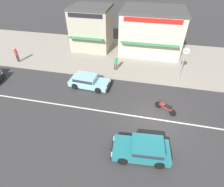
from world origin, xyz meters
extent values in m
plane|color=#383535|center=(0.00, 0.00, 0.00)|extent=(160.00, 160.00, 0.00)
cube|color=silver|center=(0.00, 0.00, 0.00)|extent=(50.40, 0.14, 0.01)
cube|color=#9E9384|center=(0.00, 9.61, 0.07)|extent=(68.00, 10.00, 0.15)
cube|color=black|center=(-14.91, 1.75, 0.31)|extent=(0.42, 1.84, 0.28)
cube|color=white|center=(-15.05, 2.40, 0.67)|extent=(0.12, 0.25, 0.14)
cube|color=teal|center=(-0.94, -3.18, 0.41)|extent=(3.57, 1.92, 0.48)
cube|color=teal|center=(-0.60, -3.15, 0.88)|extent=(2.01, 1.63, 0.46)
cube|color=#28333D|center=(-0.60, -3.15, 0.88)|extent=(1.94, 1.65, 0.29)
cube|color=black|center=(-2.70, -3.34, 0.31)|extent=(0.26, 1.61, 0.28)
cube|color=white|center=(-2.62, -3.90, 0.51)|extent=(0.10, 0.25, 0.14)
cube|color=white|center=(-2.72, -2.76, 0.51)|extent=(0.10, 0.25, 0.14)
cylinder|color=black|center=(-1.94, -4.05, 0.30)|extent=(0.62, 0.27, 0.60)
cylinder|color=black|center=(-2.07, -2.50, 0.30)|extent=(0.62, 0.27, 0.60)
cylinder|color=black|center=(0.19, -3.86, 0.30)|extent=(0.62, 0.27, 0.60)
cylinder|color=black|center=(0.06, -2.32, 0.30)|extent=(0.62, 0.27, 0.60)
cube|color=#93C6D6|center=(-6.25, 3.02, 0.41)|extent=(3.73, 1.82, 0.48)
cube|color=#93C6D6|center=(-6.62, 3.04, 0.88)|extent=(2.09, 1.56, 0.46)
cube|color=#28333D|center=(-6.62, 3.04, 0.88)|extent=(2.01, 1.58, 0.29)
cube|color=black|center=(-4.39, 2.90, 0.31)|extent=(0.22, 1.57, 0.28)
cube|color=white|center=(-4.38, 3.46, 0.51)|extent=(0.09, 0.24, 0.14)
cube|color=white|center=(-4.45, 2.35, 0.51)|extent=(0.09, 0.24, 0.14)
cylinder|color=black|center=(-5.08, 3.70, 0.30)|extent=(0.61, 0.26, 0.60)
cylinder|color=black|center=(-5.17, 2.19, 0.30)|extent=(0.61, 0.26, 0.60)
cylinder|color=black|center=(-7.33, 3.84, 0.30)|extent=(0.61, 0.26, 0.60)
cylinder|color=black|center=(-7.43, 2.33, 0.30)|extent=(0.61, 0.26, 0.60)
cylinder|color=black|center=(0.09, 1.36, 0.28)|extent=(0.52, 0.39, 0.56)
cylinder|color=black|center=(1.17, 0.66, 0.28)|extent=(0.52, 0.39, 0.56)
cube|color=red|center=(0.63, 1.01, 0.48)|extent=(0.99, 0.71, 0.18)
cube|color=black|center=(0.76, 0.92, 0.62)|extent=(0.62, 0.52, 0.12)
ellipsoid|color=red|center=(0.44, 1.13, 0.60)|extent=(0.47, 0.42, 0.22)
cylinder|color=#232326|center=(0.12, 1.34, 0.78)|extent=(0.33, 0.49, 0.03)
cylinder|color=#9E9EA3|center=(2.00, 5.70, 1.51)|extent=(0.12, 0.12, 2.71)
cylinder|color=#9E9EA3|center=(2.00, 5.70, 3.18)|extent=(0.63, 0.18, 0.63)
cylinder|color=white|center=(2.00, 5.60, 3.18)|extent=(0.55, 0.02, 0.55)
cylinder|color=white|center=(2.00, 5.79, 3.18)|extent=(0.55, 0.02, 0.55)
cube|color=black|center=(2.00, 5.59, 3.18)|extent=(0.28, 0.01, 0.10)
cube|color=black|center=(2.00, 5.59, 3.18)|extent=(0.45, 0.01, 0.13)
cylinder|color=#4C4238|center=(-4.48, 6.23, 0.53)|extent=(0.14, 0.14, 0.76)
cylinder|color=#4C4238|center=(-4.28, 6.23, 0.53)|extent=(0.14, 0.14, 0.76)
cylinder|color=#389956|center=(-4.38, 6.23, 1.20)|extent=(0.34, 0.34, 0.57)
sphere|color=tan|center=(-4.38, 6.23, 1.59)|extent=(0.21, 0.21, 0.21)
cylinder|color=#333338|center=(-15.64, 5.65, 0.57)|extent=(0.14, 0.14, 0.84)
cylinder|color=#333338|center=(-15.44, 5.65, 0.57)|extent=(0.14, 0.14, 0.84)
cylinder|color=#D63D33|center=(-15.54, 5.65, 1.30)|extent=(0.34, 0.34, 0.63)
sphere|color=#D6AD89|center=(-15.54, 5.65, 1.72)|extent=(0.23, 0.23, 0.23)
cube|color=#B2A893|center=(-8.40, 11.26, 2.52)|extent=(4.57, 4.05, 4.74)
cube|color=#474442|center=(-8.40, 11.26, 5.01)|extent=(4.66, 4.14, 0.24)
cube|color=#33844C|center=(-8.40, 8.88, 2.20)|extent=(4.11, 0.90, 0.28)
cube|color=black|center=(-8.40, 9.21, 4.59)|extent=(3.89, 0.08, 0.44)
cube|color=beige|center=(-1.20, 11.84, 2.50)|extent=(6.95, 5.38, 4.69)
cube|color=#474442|center=(-1.20, 11.84, 4.96)|extent=(7.09, 5.49, 0.24)
cube|color=#33844C|center=(-1.20, 8.80, 2.20)|extent=(6.26, 0.90, 0.28)
cube|color=red|center=(-1.20, 9.13, 4.54)|extent=(5.91, 0.08, 0.44)
camera|label=1|loc=(-1.40, -9.57, 9.85)|focal=28.00mm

